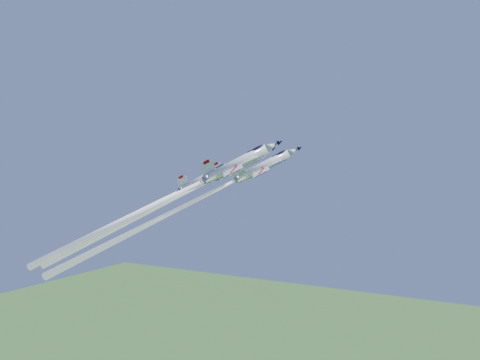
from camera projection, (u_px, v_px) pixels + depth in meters
The scene contains 4 objects.
jet_lead at pixel (178, 209), 122.06m from camera, with size 42.37×28.18×45.19m.
jet_left at pixel (163, 204), 128.89m from camera, with size 40.76×27.06×42.93m.
jet_right at pixel (177, 194), 114.07m from camera, with size 35.58×23.18×34.04m.
jet_slot at pixel (138, 212), 121.45m from camera, with size 34.95×23.11×35.65m.
Camera 1 is at (59.09, -105.20, 104.04)m, focal length 40.00 mm.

